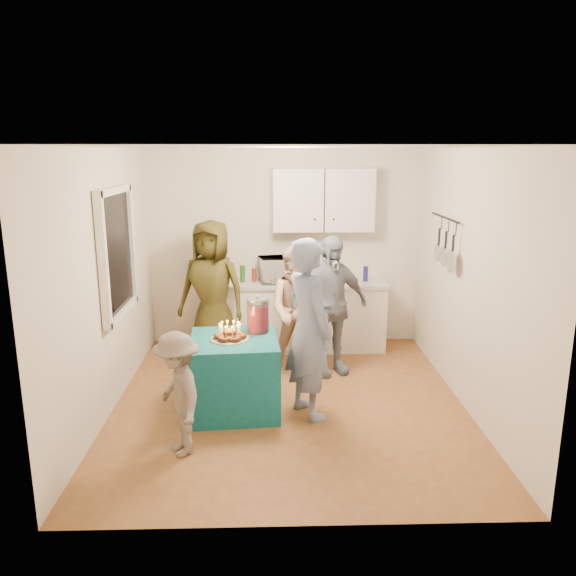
{
  "coord_description": "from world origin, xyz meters",
  "views": [
    {
      "loc": [
        -0.17,
        -5.42,
        2.56
      ],
      "look_at": [
        0.0,
        0.35,
        1.15
      ],
      "focal_mm": 35.0,
      "sensor_mm": 36.0,
      "label": 1
    }
  ],
  "objects_px": {
    "party_table": "(235,375)",
    "punch_jar": "(258,316)",
    "woman_back_right": "(329,306)",
    "child_near_left": "(178,394)",
    "microwave": "(282,269)",
    "man_birthday": "(309,329)",
    "woman_back_center": "(298,311)",
    "counter": "(300,316)",
    "woman_back_left": "(212,291)"
  },
  "relations": [
    {
      "from": "counter",
      "to": "microwave",
      "type": "bearing_deg",
      "value": 180.0
    },
    {
      "from": "microwave",
      "to": "man_birthday",
      "type": "relative_size",
      "value": 0.33
    },
    {
      "from": "party_table",
      "to": "punch_jar",
      "type": "height_order",
      "value": "punch_jar"
    },
    {
      "from": "microwave",
      "to": "man_birthday",
      "type": "bearing_deg",
      "value": -95.09
    },
    {
      "from": "counter",
      "to": "child_near_left",
      "type": "distance_m",
      "value": 2.92
    },
    {
      "from": "punch_jar",
      "to": "woman_back_right",
      "type": "bearing_deg",
      "value": 42.95
    },
    {
      "from": "punch_jar",
      "to": "child_near_left",
      "type": "distance_m",
      "value": 1.29
    },
    {
      "from": "woman_back_center",
      "to": "woman_back_right",
      "type": "xyz_separation_m",
      "value": [
        0.36,
        -0.04,
        0.07
      ]
    },
    {
      "from": "microwave",
      "to": "woman_back_center",
      "type": "xyz_separation_m",
      "value": [
        0.18,
        -0.85,
        -0.32
      ]
    },
    {
      "from": "counter",
      "to": "woman_back_right",
      "type": "bearing_deg",
      "value": -71.64
    },
    {
      "from": "man_birthday",
      "to": "woman_back_right",
      "type": "height_order",
      "value": "man_birthday"
    },
    {
      "from": "punch_jar",
      "to": "man_birthday",
      "type": "bearing_deg",
      "value": -32.7
    },
    {
      "from": "punch_jar",
      "to": "man_birthday",
      "type": "xyz_separation_m",
      "value": [
        0.5,
        -0.32,
        -0.04
      ]
    },
    {
      "from": "woman_back_center",
      "to": "woman_back_right",
      "type": "relative_size",
      "value": 0.92
    },
    {
      "from": "counter",
      "to": "punch_jar",
      "type": "relative_size",
      "value": 6.47
    },
    {
      "from": "woman_back_left",
      "to": "punch_jar",
      "type": "bearing_deg",
      "value": -47.16
    },
    {
      "from": "woman_back_left",
      "to": "child_near_left",
      "type": "xyz_separation_m",
      "value": [
        -0.06,
        -2.33,
        -0.33
      ]
    },
    {
      "from": "woman_back_center",
      "to": "woman_back_right",
      "type": "distance_m",
      "value": 0.37
    },
    {
      "from": "microwave",
      "to": "child_near_left",
      "type": "relative_size",
      "value": 0.53
    },
    {
      "from": "party_table",
      "to": "man_birthday",
      "type": "height_order",
      "value": "man_birthday"
    },
    {
      "from": "man_birthday",
      "to": "microwave",
      "type": "bearing_deg",
      "value": -21.8
    },
    {
      "from": "man_birthday",
      "to": "woman_back_right",
      "type": "relative_size",
      "value": 1.08
    },
    {
      "from": "counter",
      "to": "party_table",
      "type": "height_order",
      "value": "counter"
    },
    {
      "from": "party_table",
      "to": "punch_jar",
      "type": "bearing_deg",
      "value": 42.29
    },
    {
      "from": "punch_jar",
      "to": "microwave",
      "type": "bearing_deg",
      "value": 80.46
    },
    {
      "from": "party_table",
      "to": "woman_back_center",
      "type": "bearing_deg",
      "value": 55.7
    },
    {
      "from": "woman_back_left",
      "to": "woman_back_right",
      "type": "distance_m",
      "value": 1.51
    },
    {
      "from": "woman_back_center",
      "to": "microwave",
      "type": "bearing_deg",
      "value": 111.9
    },
    {
      "from": "woman_back_right",
      "to": "microwave",
      "type": "bearing_deg",
      "value": 100.37
    },
    {
      "from": "man_birthday",
      "to": "child_near_left",
      "type": "distance_m",
      "value": 1.41
    },
    {
      "from": "woman_back_right",
      "to": "child_near_left",
      "type": "height_order",
      "value": "woman_back_right"
    },
    {
      "from": "woman_back_left",
      "to": "child_near_left",
      "type": "height_order",
      "value": "woman_back_left"
    },
    {
      "from": "man_birthday",
      "to": "woman_back_left",
      "type": "distance_m",
      "value": 1.95
    },
    {
      "from": "microwave",
      "to": "party_table",
      "type": "distance_m",
      "value": 2.04
    },
    {
      "from": "microwave",
      "to": "punch_jar",
      "type": "distance_m",
      "value": 1.67
    },
    {
      "from": "microwave",
      "to": "party_table",
      "type": "xyz_separation_m",
      "value": [
        -0.51,
        -1.85,
        -0.69
      ]
    },
    {
      "from": "party_table",
      "to": "man_birthday",
      "type": "bearing_deg",
      "value": -8.18
    },
    {
      "from": "microwave",
      "to": "party_table",
      "type": "relative_size",
      "value": 0.68
    },
    {
      "from": "man_birthday",
      "to": "child_near_left",
      "type": "xyz_separation_m",
      "value": [
        -1.16,
        -0.72,
        -0.34
      ]
    },
    {
      "from": "counter",
      "to": "party_table",
      "type": "xyz_separation_m",
      "value": [
        -0.75,
        -1.85,
        -0.05
      ]
    },
    {
      "from": "punch_jar",
      "to": "woman_back_left",
      "type": "bearing_deg",
      "value": 114.93
    },
    {
      "from": "microwave",
      "to": "woman_back_right",
      "type": "xyz_separation_m",
      "value": [
        0.53,
        -0.88,
        -0.25
      ]
    },
    {
      "from": "counter",
      "to": "woman_back_left",
      "type": "xyz_separation_m",
      "value": [
        -1.12,
        -0.34,
        0.45
      ]
    },
    {
      "from": "counter",
      "to": "man_birthday",
      "type": "distance_m",
      "value": 2.01
    },
    {
      "from": "microwave",
      "to": "party_table",
      "type": "height_order",
      "value": "microwave"
    },
    {
      "from": "woman_back_left",
      "to": "child_near_left",
      "type": "distance_m",
      "value": 2.35
    },
    {
      "from": "party_table",
      "to": "woman_back_right",
      "type": "relative_size",
      "value": 0.52
    },
    {
      "from": "party_table",
      "to": "child_near_left",
      "type": "height_order",
      "value": "child_near_left"
    },
    {
      "from": "microwave",
      "to": "woman_back_right",
      "type": "height_order",
      "value": "woman_back_right"
    },
    {
      "from": "counter",
      "to": "woman_back_center",
      "type": "relative_size",
      "value": 1.46
    }
  ]
}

